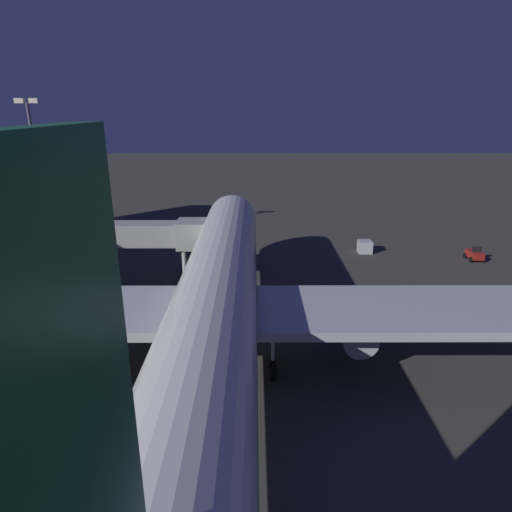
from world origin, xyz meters
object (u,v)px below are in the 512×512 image
Objects in this scene: jet_bridge at (127,234)px; apron_floodlight_mast at (37,168)px; traffic_cone_nose_starboard at (217,255)px; airliner_at_gate at (214,309)px; baggage_container_mid_row at (365,247)px; baggage_tug_spare at (475,255)px; traffic_cone_nose_port at (250,255)px.

jet_bridge is 18.91m from apron_floodlight_mast.
airliner_at_gate is at bearing 94.52° from traffic_cone_nose_starboard.
apron_floodlight_mast is 25.96m from traffic_cone_nose_starboard.
apron_floodlight_mast reaches higher than baggage_container_mid_row.
airliner_at_gate is 2.91× the size of apron_floodlight_mast.
traffic_cone_nose_starboard is (33.98, -1.57, -0.51)m from baggage_tug_spare.
baggage_container_mid_row reaches higher than traffic_cone_nose_starboard.
jet_bridge is at bearing 45.25° from traffic_cone_nose_starboard.
baggage_tug_spare is at bearing 177.35° from traffic_cone_nose_starboard.
baggage_tug_spare is 29.63m from traffic_cone_nose_port.
traffic_cone_nose_port is at bearing -145.81° from jet_bridge.
jet_bridge is 14.01m from traffic_cone_nose_starboard.
airliner_at_gate is 23.88× the size of baggage_tug_spare.
traffic_cone_nose_starboard is at bearing -2.65° from baggage_tug_spare.
jet_bridge is 31.72m from baggage_container_mid_row.
airliner_at_gate reaches higher than baggage_tug_spare.
baggage_container_mid_row is at bearing -13.40° from baggage_tug_spare.
airliner_at_gate is at bearing 85.48° from traffic_cone_nose_port.
traffic_cone_nose_port is 1.00× the size of traffic_cone_nose_starboard.
apron_floodlight_mast is 8.21× the size of baggage_tug_spare.
apron_floodlight_mast reaches higher than traffic_cone_nose_port.
apron_floodlight_mast is at bearing -37.78° from jet_bridge.
apron_floodlight_mast is 11.21× the size of baggage_container_mid_row.
baggage_tug_spare is at bearing 166.60° from baggage_container_mid_row.
apron_floodlight_mast is 58.39m from baggage_tug_spare.
baggage_container_mid_row is (-43.62, 0.19, -10.72)m from apron_floodlight_mast.
traffic_cone_nose_starboard is (2.20, -27.81, -5.39)m from airliner_at_gate.
apron_floodlight_mast is 36.70× the size of traffic_cone_nose_starboard.
traffic_cone_nose_port is (-13.48, -9.15, -5.50)m from jet_bridge.
apron_floodlight_mast is (14.22, -11.03, 5.80)m from jet_bridge.
airliner_at_gate is 34.95m from baggage_container_mid_row.
airliner_at_gate is 2.82× the size of jet_bridge.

